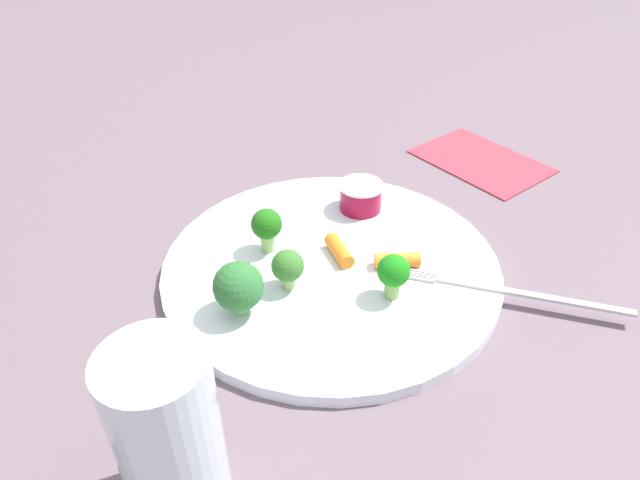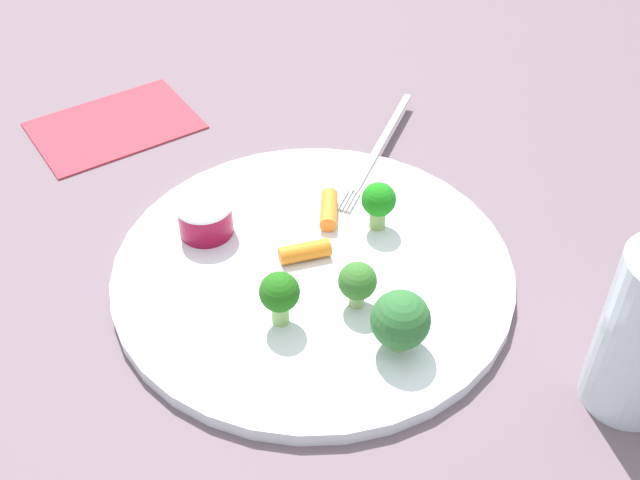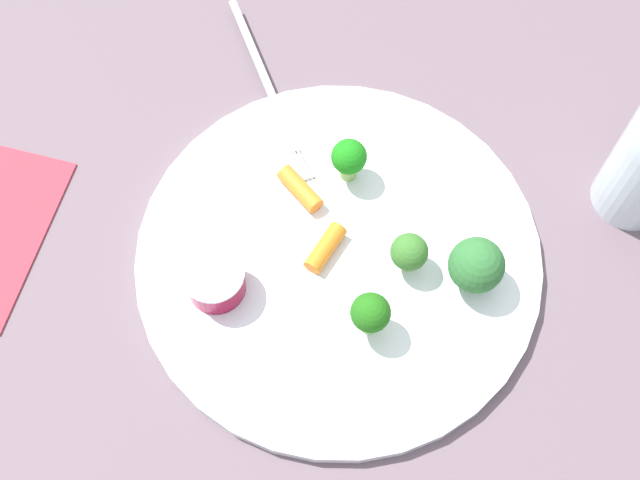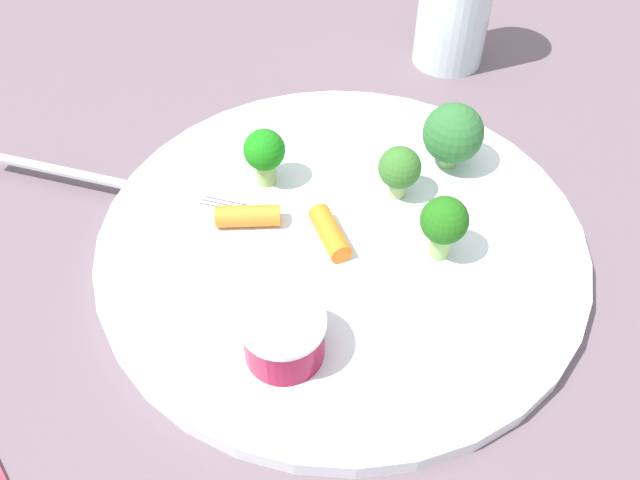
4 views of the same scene
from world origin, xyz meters
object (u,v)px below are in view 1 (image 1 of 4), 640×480
(carrot_stick_0, at_px, (397,260))
(plate, at_px, (331,266))
(sauce_cup, at_px, (361,196))
(broccoli_floret_3, at_px, (288,267))
(fork, at_px, (511,292))
(drinking_glass, at_px, (169,436))
(broccoli_floret_0, at_px, (393,273))
(broccoli_floret_1, at_px, (238,287))
(napkin, at_px, (481,160))
(carrot_stick_1, at_px, (339,251))
(broccoli_floret_2, at_px, (267,226))

(carrot_stick_0, bearing_deg, plate, -110.12)
(sauce_cup, height_order, broccoli_floret_3, broccoli_floret_3)
(fork, xyz_separation_m, drinking_glass, (0.12, -0.29, 0.05))
(broccoli_floret_0, distance_m, broccoli_floret_3, 0.09)
(drinking_glass, bearing_deg, broccoli_floret_1, 159.70)
(carrot_stick_0, relative_size, napkin, 0.27)
(plate, bearing_deg, napkin, 125.22)
(broccoli_floret_3, distance_m, drinking_glass, 0.20)
(napkin, bearing_deg, broccoli_floret_0, -41.15)
(plate, relative_size, sauce_cup, 6.77)
(sauce_cup, distance_m, broccoli_floret_3, 0.15)
(broccoli_floret_1, distance_m, napkin, 0.40)
(plate, relative_size, fork, 1.80)
(sauce_cup, height_order, drinking_glass, drinking_glass)
(broccoli_floret_1, bearing_deg, carrot_stick_1, 118.42)
(plate, distance_m, broccoli_floret_2, 0.07)
(sauce_cup, distance_m, fork, 0.19)
(broccoli_floret_2, xyz_separation_m, drinking_glass, (0.23, -0.09, 0.02))
(broccoli_floret_2, height_order, carrot_stick_0, broccoli_floret_2)
(broccoli_floret_2, relative_size, carrot_stick_0, 1.08)
(broccoli_floret_1, height_order, drinking_glass, drinking_glass)
(carrot_stick_1, height_order, napkin, carrot_stick_1)
(sauce_cup, height_order, broccoli_floret_1, broccoli_floret_1)
(broccoli_floret_1, distance_m, fork, 0.24)
(broccoli_floret_3, distance_m, carrot_stick_1, 0.07)
(broccoli_floret_3, height_order, drinking_glass, drinking_glass)
(plate, relative_size, drinking_glass, 2.50)
(sauce_cup, bearing_deg, drinking_glass, -35.48)
(sauce_cup, distance_m, carrot_stick_0, 0.10)
(carrot_stick_0, height_order, carrot_stick_1, same)
(carrot_stick_1, bearing_deg, broccoli_floret_3, -59.68)
(broccoli_floret_3, distance_m, carrot_stick_0, 0.11)
(carrot_stick_0, bearing_deg, broccoli_floret_1, -79.45)
(broccoli_floret_0, height_order, fork, broccoli_floret_0)
(broccoli_floret_3, relative_size, napkin, 0.25)
(carrot_stick_0, xyz_separation_m, napkin, (-0.19, 0.18, -0.02))
(plate, distance_m, carrot_stick_0, 0.06)
(broccoli_floret_1, height_order, broccoli_floret_2, broccoli_floret_1)
(sauce_cup, xyz_separation_m, broccoli_floret_2, (0.05, -0.11, 0.01))
(carrot_stick_1, bearing_deg, fork, 57.70)
(plate, xyz_separation_m, sauce_cup, (-0.08, 0.05, 0.02))
(fork, distance_m, drinking_glass, 0.32)
(broccoli_floret_3, relative_size, carrot_stick_1, 0.94)
(broccoli_floret_3, bearing_deg, napkin, 124.48)
(drinking_glass, bearing_deg, carrot_stick_1, 142.53)
(sauce_cup, xyz_separation_m, broccoli_floret_3, (0.11, -0.10, 0.01))
(carrot_stick_1, bearing_deg, napkin, 125.42)
(broccoli_floret_1, distance_m, carrot_stick_1, 0.12)
(sauce_cup, xyz_separation_m, broccoli_floret_0, (0.14, -0.01, 0.01))
(carrot_stick_0, distance_m, carrot_stick_1, 0.06)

